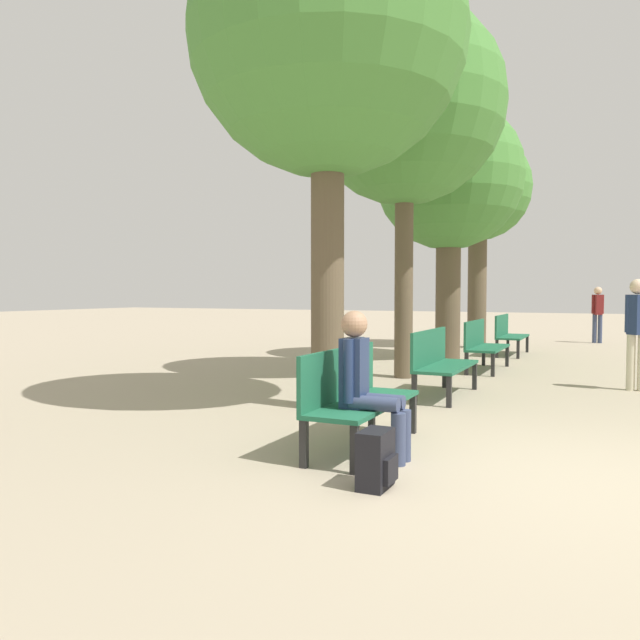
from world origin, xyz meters
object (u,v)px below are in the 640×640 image
object	(u,v)px
tree_row_2	(449,179)
tree_row_3	(478,192)
backpack	(376,460)
bench_row_1	(439,359)
bench_row_2	(482,342)
person_seated	(366,381)
pedestrian_mid	(637,327)
bench_row_3	(508,332)
bench_row_0	(354,392)
pedestrian_near	(598,311)
tree_row_0	(328,39)
tree_row_1	(405,105)

from	to	relation	value
tree_row_2	tree_row_3	world-z (taller)	tree_row_3
tree_row_3	backpack	xyz separation A→B (m)	(1.60, -11.89, -3.76)
bench_row_1	bench_row_2	bearing A→B (deg)	90.00
tree_row_2	tree_row_3	xyz separation A→B (m)	(0.00, 3.11, 0.19)
person_seated	backpack	world-z (taller)	person_seated
pedestrian_mid	bench_row_3	bearing A→B (deg)	118.44
bench_row_0	pedestrian_mid	world-z (taller)	pedestrian_mid
bench_row_3	pedestrian_mid	xyz separation A→B (m)	(2.46, -4.53, 0.42)
bench_row_3	pedestrian_near	distance (m)	4.79
tree_row_3	backpack	bearing A→B (deg)	-82.35
tree_row_2	person_seated	xyz separation A→B (m)	(1.25, -8.07, -3.11)
bench_row_2	tree_row_0	bearing A→B (deg)	-102.33
pedestrian_near	tree_row_1	bearing A→B (deg)	-106.94
bench_row_1	backpack	distance (m)	4.19
bench_row_1	tree_row_3	size ratio (longest dim) A/B	0.31
bench_row_3	tree_row_1	world-z (taller)	tree_row_1
bench_row_3	person_seated	size ratio (longest dim) A/B	1.31
bench_row_2	person_seated	world-z (taller)	person_seated
tree_row_1	backpack	xyz separation A→B (m)	(1.60, -5.71, -4.26)
bench_row_2	pedestrian_mid	world-z (taller)	pedestrian_mid
bench_row_1	pedestrian_mid	world-z (taller)	pedestrian_mid
tree_row_3	bench_row_1	bearing A→B (deg)	-82.64
tree_row_0	bench_row_2	bearing A→B (deg)	77.67
backpack	person_seated	bearing A→B (deg)	116.17
backpack	bench_row_1	bearing A→B (deg)	98.20
bench_row_2	tree_row_2	size ratio (longest dim) A/B	0.31
tree_row_2	bench_row_3	bearing A→B (deg)	57.42
bench_row_3	person_seated	distance (m)	9.64
tree_row_3	pedestrian_near	bearing A→B (deg)	46.33
tree_row_0	person_seated	xyz separation A→B (m)	(1.25, -1.95, -3.77)
tree_row_2	person_seated	world-z (taller)	tree_row_2
bench_row_3	tree_row_3	xyz separation A→B (m)	(-1.00, 1.54, 3.46)
bench_row_2	bench_row_3	xyz separation A→B (m)	(0.00, 3.11, 0.00)
bench_row_2	pedestrian_mid	distance (m)	2.87
pedestrian_mid	tree_row_1	bearing A→B (deg)	-178.25
bench_row_3	tree_row_1	xyz separation A→B (m)	(-1.00, -4.64, 3.96)
tree_row_3	pedestrian_near	distance (m)	5.05
person_seated	tree_row_2	bearing A→B (deg)	98.80
tree_row_2	tree_row_3	bearing A→B (deg)	90.00
bench_row_0	tree_row_3	size ratio (longest dim) A/B	0.31
tree_row_3	pedestrian_near	size ratio (longest dim) A/B	3.43
tree_row_0	pedestrian_mid	world-z (taller)	tree_row_0
tree_row_1	pedestrian_near	xyz separation A→B (m)	(2.77, 9.08, -3.57)
bench_row_1	tree_row_3	xyz separation A→B (m)	(-1.00, 7.76, 3.46)
tree_row_1	pedestrian_mid	xyz separation A→B (m)	(3.46, 0.11, -3.55)
bench_row_2	pedestrian_near	world-z (taller)	pedestrian_near
bench_row_1	tree_row_0	bearing A→B (deg)	-124.15
tree_row_1	pedestrian_mid	size ratio (longest dim) A/B	3.81
bench_row_2	tree_row_2	xyz separation A→B (m)	(-1.00, 1.54, 3.28)
bench_row_0	bench_row_3	size ratio (longest dim) A/B	1.00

